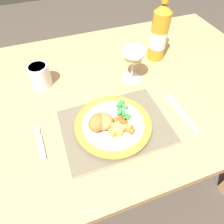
% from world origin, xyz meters
% --- Properties ---
extents(ground_plane, '(6.00, 6.00, 0.00)m').
position_xyz_m(ground_plane, '(0.00, 0.00, 0.00)').
color(ground_plane, '#4C4238').
extents(dining_table, '(1.46, 0.84, 0.74)m').
position_xyz_m(dining_table, '(0.00, 0.00, 0.65)').
color(dining_table, tan).
rests_on(dining_table, ground).
extents(placemat, '(0.34, 0.25, 0.01)m').
position_xyz_m(placemat, '(0.01, -0.18, 0.74)').
color(placemat, gray).
rests_on(placemat, dining_table).
extents(dinner_plate, '(0.24, 0.24, 0.02)m').
position_xyz_m(dinner_plate, '(0.00, -0.19, 0.76)').
color(dinner_plate, silver).
rests_on(dinner_plate, placemat).
extents(breaded_croquettes, '(0.10, 0.09, 0.04)m').
position_xyz_m(breaded_croquettes, '(-0.04, -0.18, 0.79)').
color(breaded_croquettes, tan).
rests_on(breaded_croquettes, dinner_plate).
extents(green_beans_pile, '(0.05, 0.09, 0.02)m').
position_xyz_m(green_beans_pile, '(0.04, -0.16, 0.77)').
color(green_beans_pile, green).
rests_on(green_beans_pile, dinner_plate).
extents(glazed_carrots, '(0.05, 0.07, 0.02)m').
position_xyz_m(glazed_carrots, '(0.02, -0.21, 0.78)').
color(glazed_carrots, '#CC5119').
rests_on(glazed_carrots, dinner_plate).
extents(fork, '(0.02, 0.13, 0.01)m').
position_xyz_m(fork, '(-0.22, -0.17, 0.74)').
color(fork, silver).
rests_on(fork, dining_table).
extents(table_knife, '(0.02, 0.19, 0.01)m').
position_xyz_m(table_knife, '(0.24, -0.22, 0.74)').
color(table_knife, silver).
rests_on(table_knife, dining_table).
extents(wine_glass, '(0.09, 0.09, 0.15)m').
position_xyz_m(wine_glass, '(0.15, 0.01, 0.85)').
color(wine_glass, silver).
rests_on(wine_glass, dining_table).
extents(bottle, '(0.07, 0.07, 0.29)m').
position_xyz_m(bottle, '(0.30, 0.11, 0.85)').
color(bottle, gold).
rests_on(bottle, dining_table).
extents(roast_potatoes, '(0.08, 0.04, 0.03)m').
position_xyz_m(roast_potatoes, '(0.00, -0.22, 0.78)').
color(roast_potatoes, gold).
rests_on(roast_potatoes, dinner_plate).
extents(drinking_cup, '(0.08, 0.08, 0.08)m').
position_xyz_m(drinking_cup, '(-0.18, 0.10, 0.78)').
color(drinking_cup, white).
rests_on(drinking_cup, dining_table).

